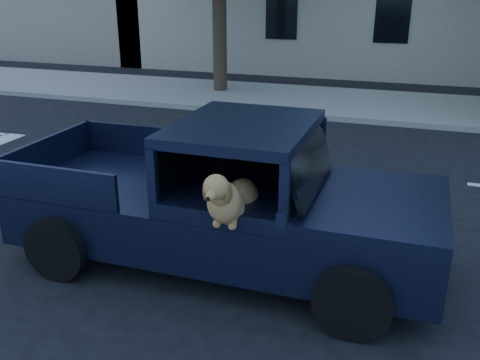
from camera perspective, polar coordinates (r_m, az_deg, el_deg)
The scene contains 4 objects.
ground at distance 7.86m, azimuth 0.66°, elevation -6.29°, with size 120.00×120.00×0.00m, color black.
far_sidewalk at distance 16.38m, azimuth 10.74°, elevation 8.08°, with size 60.00×4.00×0.15m, color gray.
lane_stripes at distance 10.67m, azimuth 16.71°, elevation 0.33°, with size 21.60×0.14×0.01m, color silver, non-canonical shape.
pickup_truck at distance 7.00m, azimuth -2.42°, elevation -3.88°, with size 5.44×2.78×1.94m.
Camera 1 is at (2.15, -6.66, 3.57)m, focal length 40.00 mm.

